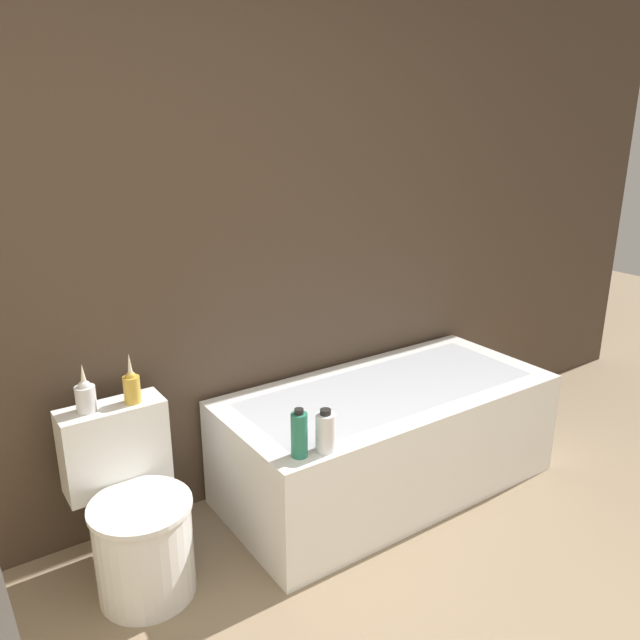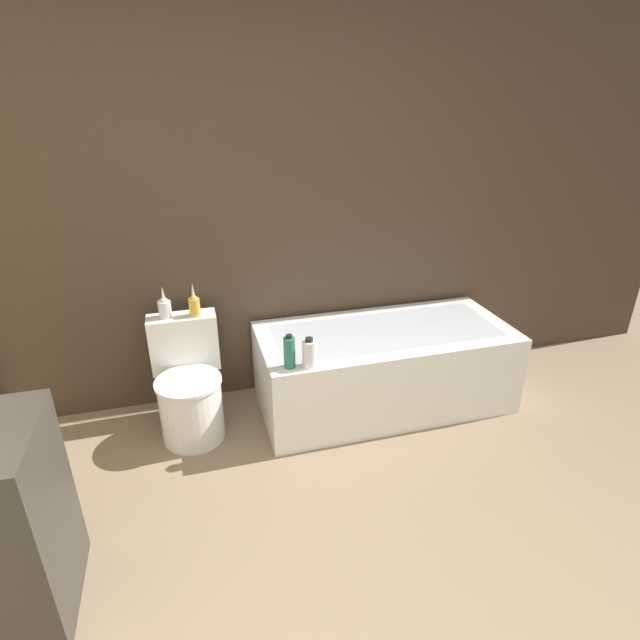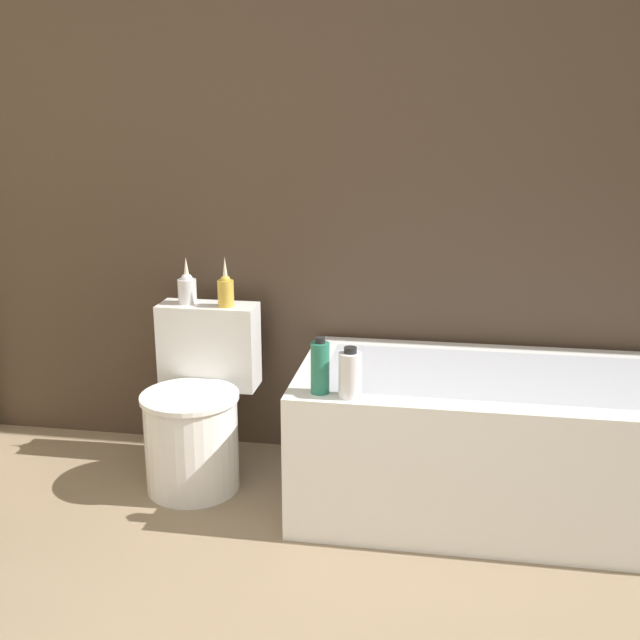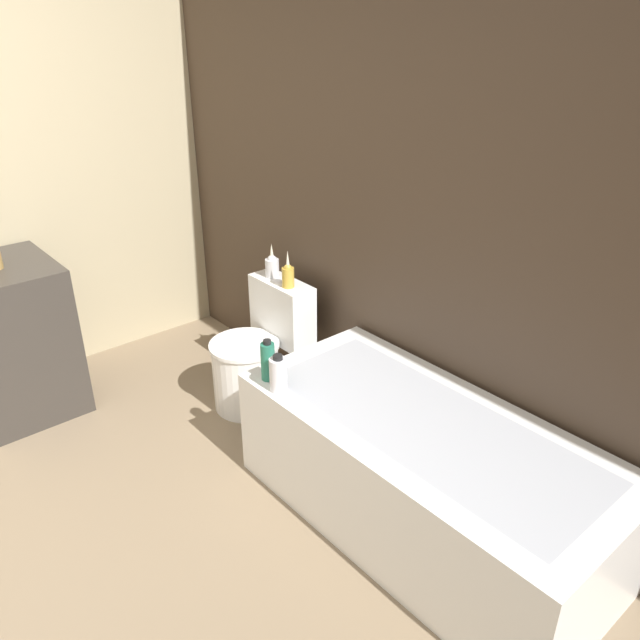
% 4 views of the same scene
% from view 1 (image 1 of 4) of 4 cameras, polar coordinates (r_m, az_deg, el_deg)
% --- Properties ---
extents(wall_back_tiled, '(6.40, 0.06, 2.60)m').
position_cam_1_polar(wall_back_tiled, '(2.78, -10.67, 7.96)').
color(wall_back_tiled, '#423326').
rests_on(wall_back_tiled, ground_plane).
extents(bathtub, '(1.63, 0.75, 0.53)m').
position_cam_1_polar(bathtub, '(3.15, 6.16, -10.57)').
color(bathtub, white).
rests_on(bathtub, ground).
extents(toilet, '(0.41, 0.54, 0.70)m').
position_cam_1_polar(toilet, '(2.63, -16.55, -16.82)').
color(toilet, white).
rests_on(toilet, ground).
extents(vase_gold, '(0.08, 0.08, 0.19)m').
position_cam_1_polar(vase_gold, '(2.56, -20.66, -6.44)').
color(vase_gold, silver).
rests_on(vase_gold, toilet).
extents(vase_silver, '(0.07, 0.07, 0.21)m').
position_cam_1_polar(vase_silver, '(2.57, -16.84, -5.78)').
color(vase_silver, gold).
rests_on(vase_silver, toilet).
extents(shampoo_bottle_tall, '(0.06, 0.06, 0.20)m').
position_cam_1_polar(shampoo_bottle_tall, '(2.41, -1.92, -10.40)').
color(shampoo_bottle_tall, '#267259').
rests_on(shampoo_bottle_tall, bathtub).
extents(shampoo_bottle_short, '(0.08, 0.08, 0.18)m').
position_cam_1_polar(shampoo_bottle_short, '(2.45, 0.50, -10.18)').
color(shampoo_bottle_short, silver).
rests_on(shampoo_bottle_short, bathtub).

